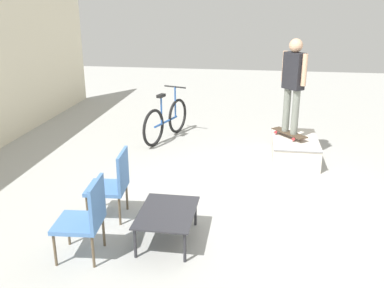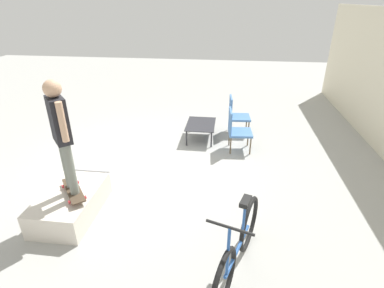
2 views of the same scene
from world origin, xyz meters
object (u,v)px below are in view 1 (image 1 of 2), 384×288
coffee_table (167,214)px  patio_chair_left (86,216)px  patio_chair_right (113,182)px  skateboard_on_ramp (289,133)px  person_skater (293,79)px  skate_ramp_box (294,149)px  bicycle (166,121)px

coffee_table → patio_chair_left: patio_chair_left is taller
patio_chair_left → patio_chair_right: same height
skateboard_on_ramp → person_skater: (0.00, -0.00, 1.02)m
skate_ramp_box → coffee_table: size_ratio=1.42×
person_skater → skateboard_on_ramp: bearing=112.1°
person_skater → bicycle: (0.79, 2.51, -1.11)m
patio_chair_left → bicycle: (4.45, 0.01, -0.12)m
skateboard_on_ramp → person_skater: size_ratio=0.43×
patio_chair_left → skateboard_on_ramp: bearing=141.0°
skate_ramp_box → patio_chair_left: (-3.62, 2.62, 0.32)m
skateboard_on_ramp → patio_chair_right: patio_chair_right is taller
patio_chair_left → bicycle: bearing=175.6°
skateboard_on_ramp → patio_chair_left: size_ratio=0.76×
skate_ramp_box → person_skater: size_ratio=0.79×
skate_ramp_box → person_skater: person_skater is taller
patio_chair_left → bicycle: bicycle is taller
skate_ramp_box → coffee_table: skate_ramp_box is taller
patio_chair_right → patio_chair_left: bearing=-4.5°
skate_ramp_box → patio_chair_left: bearing=144.1°
skate_ramp_box → bicycle: (0.83, 2.63, 0.20)m
person_skater → coffee_table: bearing=111.0°
coffee_table → bicycle: 4.06m
coffee_table → patio_chair_right: 0.99m
skate_ramp_box → person_skater: 1.32m
skateboard_on_ramp → person_skater: person_skater is taller
patio_chair_left → bicycle: size_ratio=0.56×
coffee_table → patio_chair_right: size_ratio=0.99×
skate_ramp_box → patio_chair_right: bearing=135.3°
skateboard_on_ramp → coffee_table: 3.59m
skateboard_on_ramp → patio_chair_right: bearing=98.1°
skateboard_on_ramp → bicycle: bicycle is taller
coffee_table → bicycle: (3.97, 0.85, 0.04)m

